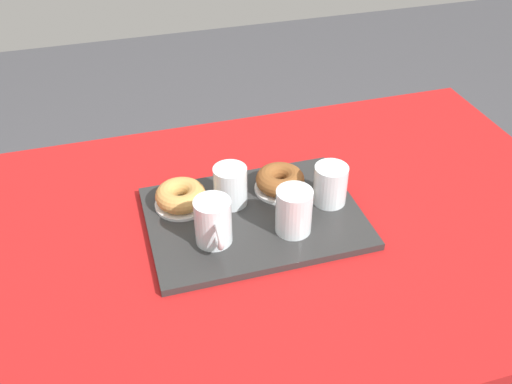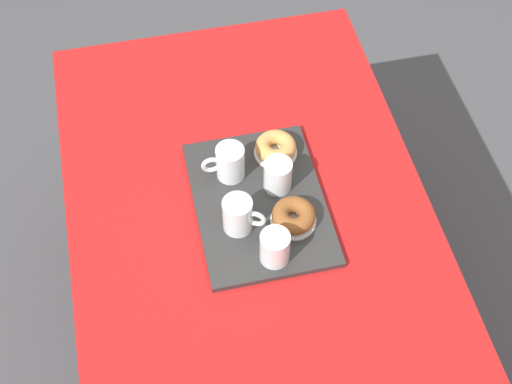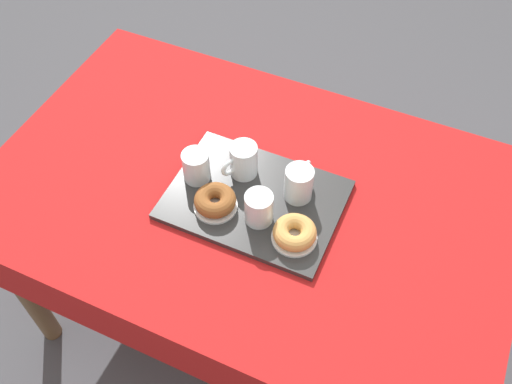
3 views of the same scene
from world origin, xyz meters
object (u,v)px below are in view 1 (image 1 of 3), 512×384
Objects in this scene: serving_tray at (254,218)px; water_glass_near at (230,188)px; sugar_donut_left at (181,195)px; tea_mug_left at (294,212)px; dining_table at (271,256)px; water_glass_far at (330,186)px; donut_plate_right at (280,188)px; tea_mug_right at (213,223)px; sugar_donut_right at (280,180)px; donut_plate_left at (182,204)px.

serving_tray is 5.05× the size of water_glass_near.
tea_mug_left is at bearing -34.67° from sugar_donut_left.
tea_mug_left reaches higher than water_glass_near.
dining_table is 16.02× the size of water_glass_far.
water_glass_near is (-0.10, 0.12, -0.01)m from tea_mug_left.
water_glass_far reaches higher than serving_tray.
sugar_donut_left is at bearing 169.33° from water_glass_near.
dining_table is 0.15m from donut_plate_right.
dining_table is at bearing -43.68° from serving_tray.
donut_plate_right is (0.12, 0.01, -0.04)m from water_glass_near.
water_glass_far is at bearing 11.23° from dining_table.
tea_mug_right is 0.22m from sugar_donut_right.
donut_plate_left is at bearing 178.16° from donut_plate_right.
water_glass_far is 0.11m from sugar_donut_right.
tea_mug_right is 0.28m from water_glass_far.
donut_plate_left is 0.02m from sugar_donut_left.
donut_plate_left is (-0.17, 0.10, 0.11)m from dining_table.
donut_plate_right is at bearing -1.84° from sugar_donut_left.
tea_mug_left is 0.13m from water_glass_far.
tea_mug_left reaches higher than sugar_donut_right.
donut_plate_right is (0.02, 0.14, -0.04)m from tea_mug_left.
sugar_donut_right is at bearing 62.71° from dining_table.
sugar_donut_left is (-0.31, 0.08, -0.01)m from water_glass_far.
dining_table is 12.62× the size of tea_mug_right.
water_glass_near reaches higher than dining_table.
serving_tray is at bearing -27.98° from sugar_donut_left.
tea_mug_left is at bearing -34.67° from donut_plate_left.
water_glass_near is at bearing 60.51° from tea_mug_right.
sugar_donut_left is at bearing 145.33° from tea_mug_left.
sugar_donut_left reaches higher than serving_tray.
dining_table is at bearing -31.17° from sugar_donut_left.
serving_tray is 0.13m from tea_mug_right.
tea_mug_left is 0.99× the size of sugar_donut_left.
dining_table is at bearing -117.29° from sugar_donut_right.
tea_mug_right reaches higher than water_glass_near.
sugar_donut_left is (0.00, 0.00, 0.02)m from donut_plate_left.
serving_tray is 4.13× the size of sugar_donut_right.
dining_table is at bearing -51.59° from water_glass_near.
tea_mug_right is at bearing -145.36° from sugar_donut_right.
donut_plate_left is at bearing 0.00° from sugar_donut_left.
water_glass_near is 0.82× the size of sugar_donut_left.
sugar_donut_right reaches higher than serving_tray.
sugar_donut_right is at bearing 40.56° from serving_tray.
dining_table is 0.23m from donut_plate_left.
water_glass_near is 0.78× the size of donut_plate_right.
donut_plate_left reaches higher than dining_table.
sugar_donut_left is 0.22m from sugar_donut_right.
tea_mug_right is (-0.13, -0.03, 0.15)m from dining_table.
donut_plate_right reaches higher than serving_tray.
donut_plate_left is at bearing 148.83° from dining_table.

